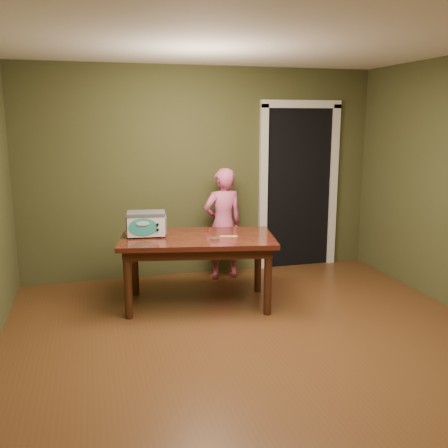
% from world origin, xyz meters
% --- Properties ---
extents(floor, '(5.00, 5.00, 0.00)m').
position_xyz_m(floor, '(0.00, 0.00, 0.00)').
color(floor, '#553018').
rests_on(floor, ground).
extents(room_shell, '(4.52, 5.02, 2.61)m').
position_xyz_m(room_shell, '(0.00, 0.00, 1.71)').
color(room_shell, '#424625').
rests_on(room_shell, ground).
extents(doorway, '(1.10, 0.66, 2.25)m').
position_xyz_m(doorway, '(1.30, 2.78, 1.06)').
color(doorway, black).
rests_on(doorway, ground).
extents(dining_table, '(1.74, 1.18, 0.75)m').
position_xyz_m(dining_table, '(-0.31, 1.39, 0.65)').
color(dining_table, '#340E0B').
rests_on(dining_table, floor).
extents(toy_oven, '(0.45, 0.33, 0.26)m').
position_xyz_m(toy_oven, '(-0.83, 1.54, 0.89)').
color(toy_oven, '#4C4F54').
rests_on(toy_oven, dining_table).
extents(baking_pan, '(0.10, 0.10, 0.02)m').
position_xyz_m(baking_pan, '(-0.17, 1.19, 0.76)').
color(baking_pan, silver).
rests_on(baking_pan, dining_table).
extents(spatula, '(0.18, 0.06, 0.01)m').
position_xyz_m(spatula, '(0.00, 1.28, 0.75)').
color(spatula, '#FFFB6E').
rests_on(spatula, dining_table).
extents(child, '(0.55, 0.40, 1.38)m').
position_xyz_m(child, '(0.18, 2.20, 0.69)').
color(child, '#E55E90').
rests_on(child, floor).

